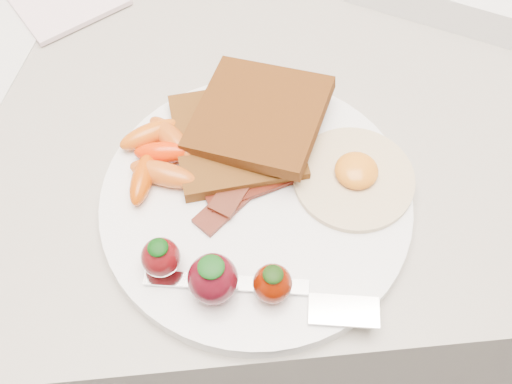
{
  "coord_description": "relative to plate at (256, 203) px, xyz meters",
  "views": [
    {
      "loc": [
        -0.04,
        1.26,
        1.39
      ],
      "look_at": [
        -0.01,
        1.54,
        0.93
      ],
      "focal_mm": 45.0,
      "sensor_mm": 36.0,
      "label": 1
    }
  ],
  "objects": [
    {
      "name": "toast_upper",
      "position": [
        0.01,
        0.07,
        0.03
      ],
      "size": [
        0.15,
        0.15,
        0.03
      ],
      "primitive_type": "cube",
      "rotation": [
        0.0,
        -0.1,
        -0.43
      ],
      "color": "#3B240C",
      "rests_on": "toast_lower"
    },
    {
      "name": "strawberries",
      "position": [
        -0.04,
        -0.08,
        0.03
      ],
      "size": [
        0.12,
        0.06,
        0.05
      ],
      "color": "#590A0D",
      "rests_on": "plate"
    },
    {
      "name": "counter",
      "position": [
        0.01,
        0.16,
        -0.46
      ],
      "size": [
        2.0,
        0.6,
        0.9
      ],
      "primitive_type": "cube",
      "color": "gray",
      "rests_on": "ground"
    },
    {
      "name": "plate",
      "position": [
        0.0,
        0.0,
        0.0
      ],
      "size": [
        0.27,
        0.27,
        0.02
      ],
      "primitive_type": "cylinder",
      "color": "white",
      "rests_on": "counter"
    },
    {
      "name": "bacon_strips",
      "position": [
        -0.01,
        0.01,
        0.01
      ],
      "size": [
        0.1,
        0.1,
        0.01
      ],
      "color": "#47180D",
      "rests_on": "plate"
    },
    {
      "name": "toast_lower",
      "position": [
        -0.01,
        0.06,
        0.02
      ],
      "size": [
        0.12,
        0.12,
        0.01
      ],
      "primitive_type": "cube",
      "rotation": [
        0.0,
        0.0,
        0.1
      ],
      "color": "#35220A",
      "rests_on": "plate"
    },
    {
      "name": "fried_egg",
      "position": [
        0.09,
        0.01,
        0.01
      ],
      "size": [
        0.12,
        0.12,
        0.02
      ],
      "color": "silver",
      "rests_on": "plate"
    },
    {
      "name": "fork",
      "position": [
        0.01,
        -0.09,
        0.01
      ],
      "size": [
        0.18,
        0.07,
        0.0
      ],
      "color": "silver",
      "rests_on": "plate"
    },
    {
      "name": "baby_carrots",
      "position": [
        -0.08,
        0.05,
        0.02
      ],
      "size": [
        0.08,
        0.1,
        0.02
      ],
      "color": "red",
      "rests_on": "plate"
    }
  ]
}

